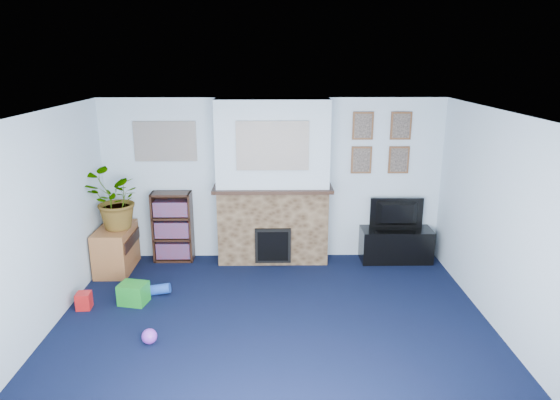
{
  "coord_description": "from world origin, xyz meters",
  "views": [
    {
      "loc": [
        0.01,
        -4.93,
        2.95
      ],
      "look_at": [
        0.09,
        0.88,
        1.28
      ],
      "focal_mm": 32.0,
      "sensor_mm": 36.0,
      "label": 1
    }
  ],
  "objects_px": {
    "tv_stand": "(396,246)",
    "television": "(397,214)",
    "bookshelf": "(173,228)",
    "sideboard": "(116,247)"
  },
  "relations": [
    {
      "from": "tv_stand",
      "to": "television",
      "type": "height_order",
      "value": "television"
    },
    {
      "from": "tv_stand",
      "to": "bookshelf",
      "type": "bearing_deg",
      "value": 178.68
    },
    {
      "from": "tv_stand",
      "to": "television",
      "type": "xyz_separation_m",
      "value": [
        0.0,
        0.02,
        0.49
      ]
    },
    {
      "from": "television",
      "to": "tv_stand",
      "type": "bearing_deg",
      "value": 91.46
    },
    {
      "from": "television",
      "to": "bookshelf",
      "type": "distance_m",
      "value": 3.34
    },
    {
      "from": "bookshelf",
      "to": "sideboard",
      "type": "xyz_separation_m",
      "value": [
        -0.75,
        -0.36,
        -0.15
      ]
    },
    {
      "from": "television",
      "to": "bookshelf",
      "type": "xyz_separation_m",
      "value": [
        -3.33,
        0.06,
        -0.22
      ]
    },
    {
      "from": "television",
      "to": "bookshelf",
      "type": "relative_size",
      "value": 0.75
    },
    {
      "from": "television",
      "to": "sideboard",
      "type": "distance_m",
      "value": 4.11
    },
    {
      "from": "tv_stand",
      "to": "bookshelf",
      "type": "height_order",
      "value": "bookshelf"
    }
  ]
}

